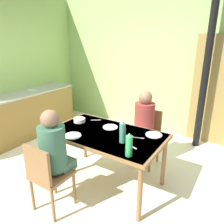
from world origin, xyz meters
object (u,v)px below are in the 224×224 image
person_near_diner (54,147)px  serving_bowl_center (79,120)px  chair_far_diner (147,134)px  chair_near_diner (47,174)px  dining_table (106,138)px  kitchen_counter (21,116)px  water_bottle_green_far (122,132)px  water_bottle_green_near (129,145)px  person_far_diner (144,120)px

person_near_diner → serving_bowl_center: (-0.29, 0.78, 0.00)m
chair_far_diner → chair_near_diner: bearing=72.4°
dining_table → chair_near_diner: size_ratio=1.73×
chair_near_diner → kitchen_counter: bearing=151.0°
chair_near_diner → person_near_diner: person_near_diner is taller
water_bottle_green_far → water_bottle_green_near: bearing=-47.6°
person_far_diner → kitchen_counter: bearing=7.8°
kitchen_counter → dining_table: size_ratio=1.60×
kitchen_counter → water_bottle_green_near: 2.90m
chair_far_diner → person_near_diner: bearing=70.9°
water_bottle_green_near → kitchen_counter: bearing=166.8°
person_far_diner → water_bottle_green_far: size_ratio=2.76×
chair_near_diner → person_far_diner: size_ratio=1.13×
water_bottle_green_far → chair_near_diner: bearing=-129.6°
kitchen_counter → serving_bowl_center: size_ratio=14.23×
water_bottle_green_near → dining_table: bearing=147.1°
water_bottle_green_near → person_far_diner: bearing=105.7°
water_bottle_green_near → chair_far_diner: bearing=103.9°
kitchen_counter → person_far_diner: 2.55m
chair_near_diner → chair_far_diner: bearing=72.4°
chair_near_diner → water_bottle_green_near: water_bottle_green_near is taller
chair_far_diner → water_bottle_green_near: (0.28, -1.13, 0.38)m
water_bottle_green_far → serving_bowl_center: size_ratio=1.64×
chair_far_diner → water_bottle_green_far: water_bottle_green_far is taller
chair_far_diner → water_bottle_green_near: water_bottle_green_near is taller
kitchen_counter → water_bottle_green_near: size_ratio=9.17×
dining_table → chair_near_diner: chair_near_diner is taller
chair_near_diner → dining_table: bearing=71.7°
chair_near_diner → serving_bowl_center: size_ratio=5.12×
person_near_diner → water_bottle_green_far: size_ratio=2.76×
chair_far_diner → person_far_diner: person_far_diner is taller
person_near_diner → serving_bowl_center: size_ratio=4.53×
chair_near_diner → serving_bowl_center: chair_near_diner is taller
chair_far_diner → serving_bowl_center: 1.08m
chair_near_diner → water_bottle_green_near: 0.98m
chair_near_diner → chair_far_diner: (0.50, 1.59, 0.00)m
kitchen_counter → serving_bowl_center: bearing=-6.4°
person_far_diner → serving_bowl_center: size_ratio=4.53×
dining_table → serving_bowl_center: size_ratio=8.87×
person_near_diner → water_bottle_green_far: bearing=44.1°
water_bottle_green_far → chair_far_diner: bearing=94.3°
person_near_diner → serving_bowl_center: bearing=110.4°
person_far_diner → person_near_diner: bearing=69.1°
chair_near_diner → chair_far_diner: size_ratio=1.00×
kitchen_counter → water_bottle_green_near: (2.79, -0.65, 0.43)m
chair_far_diner → water_bottle_green_near: bearing=103.9°
kitchen_counter → person_far_diner: bearing=7.8°
chair_near_diner → chair_far_diner: 1.67m
person_near_diner → water_bottle_green_far: 0.80m
person_far_diner → water_bottle_green_near: size_ratio=2.92×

